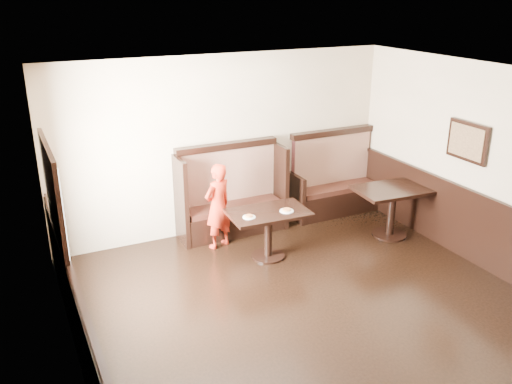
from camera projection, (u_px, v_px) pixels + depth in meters
ground at (348, 343)px, 6.02m from camera, size 7.00×7.00×0.00m
room_shell at (314, 285)px, 5.91m from camera, size 7.00×7.00×7.00m
booth_main at (231, 201)px, 8.62m from camera, size 1.75×0.72×1.45m
booth_neighbor at (334, 185)px, 9.42m from camera, size 1.65×0.72×1.45m
table_main at (268, 222)px, 7.76m from camera, size 1.17×0.76×0.72m
table_neighbor at (392, 200)px, 8.43m from camera, size 1.21×0.85×0.80m
child at (218, 206)px, 8.06m from camera, size 0.56×0.47×1.32m
pizza_plate_left at (249, 217)px, 7.50m from camera, size 0.18×0.18×0.03m
pizza_plate_right at (287, 210)px, 7.70m from camera, size 0.20×0.20×0.04m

